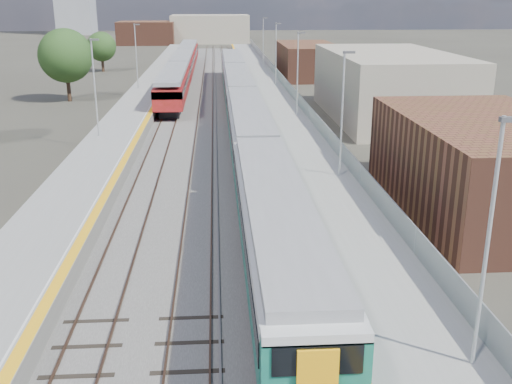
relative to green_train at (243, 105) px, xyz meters
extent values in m
plane|color=#47443A|center=(-1.50, 9.52, -2.27)|extent=(320.00, 320.00, 0.00)
cube|color=#565451|center=(-3.75, 12.02, -2.24)|extent=(10.50, 155.00, 0.06)
cube|color=#4C3323|center=(-0.72, 14.52, -2.16)|extent=(0.07, 160.00, 0.14)
cube|color=#4C3323|center=(0.72, 14.52, -2.16)|extent=(0.07, 160.00, 0.14)
cube|color=#4C3323|center=(-4.22, 14.52, -2.16)|extent=(0.07, 160.00, 0.14)
cube|color=#4C3323|center=(-2.78, 14.52, -2.16)|extent=(0.07, 160.00, 0.14)
cube|color=#4C3323|center=(-7.72, 14.52, -2.16)|extent=(0.07, 160.00, 0.14)
cube|color=#4C3323|center=(-6.28, 14.52, -2.16)|extent=(0.07, 160.00, 0.14)
cube|color=gray|center=(-1.05, 14.52, -2.17)|extent=(0.08, 160.00, 0.10)
cube|color=gray|center=(-2.45, 14.52, -2.17)|extent=(0.08, 160.00, 0.10)
cube|color=slate|center=(3.75, 12.02, -1.77)|extent=(4.70, 155.00, 1.00)
cube|color=gray|center=(3.75, 12.02, -1.26)|extent=(4.70, 155.00, 0.03)
cube|color=#F9AE16|center=(1.65, 12.02, -1.24)|extent=(0.40, 155.00, 0.01)
cube|color=gray|center=(5.95, 12.02, -0.67)|extent=(0.06, 155.00, 1.20)
cylinder|color=#9EA0A3|center=(5.10, -38.48, 2.50)|extent=(0.12, 0.12, 7.50)
cylinder|color=#9EA0A3|center=(5.10, -18.48, 2.50)|extent=(0.12, 0.12, 7.50)
cube|color=#4C4C4F|center=(5.35, -18.48, 6.15)|extent=(0.70, 0.18, 0.14)
cylinder|color=#9EA0A3|center=(5.10, 1.52, 2.50)|extent=(0.12, 0.12, 7.50)
cube|color=#4C4C4F|center=(5.35, 1.52, 6.15)|extent=(0.70, 0.18, 0.14)
cylinder|color=#9EA0A3|center=(5.10, 21.52, 2.50)|extent=(0.12, 0.12, 7.50)
cube|color=#4C4C4F|center=(5.35, 21.52, 6.15)|extent=(0.70, 0.18, 0.14)
cylinder|color=#9EA0A3|center=(5.10, 41.52, 2.50)|extent=(0.12, 0.12, 7.50)
cube|color=#4C4C4F|center=(5.35, 41.52, 6.15)|extent=(0.70, 0.18, 0.14)
cube|color=slate|center=(-10.55, 12.02, -1.77)|extent=(4.30, 155.00, 1.00)
cube|color=gray|center=(-10.55, 12.02, -1.26)|extent=(4.30, 155.00, 0.03)
cube|color=#F9AE16|center=(-8.65, 12.02, -1.24)|extent=(0.45, 155.00, 0.01)
cube|color=silver|center=(-9.00, 12.02, -1.24)|extent=(0.08, 155.00, 0.01)
cylinder|color=#9EA0A3|center=(-11.70, -6.48, 2.50)|extent=(0.12, 0.12, 7.50)
cube|color=#4C4C4F|center=(-11.45, -6.48, 6.15)|extent=(0.70, 0.18, 0.14)
cylinder|color=#9EA0A3|center=(-11.70, 19.52, 2.50)|extent=(0.12, 0.12, 7.50)
cube|color=#4C4C4F|center=(-11.45, 19.52, 6.15)|extent=(0.70, 0.18, 0.14)
cube|color=brown|center=(12.50, -22.48, 0.33)|extent=(9.00, 16.00, 5.20)
cube|color=#A49383|center=(14.50, 4.52, 0.93)|extent=(11.00, 22.00, 6.40)
cube|color=brown|center=(11.50, 37.52, 0.13)|extent=(8.00, 18.00, 4.80)
cube|color=#A49383|center=(-3.50, 109.52, 1.23)|extent=(20.00, 14.00, 7.00)
cube|color=brown|center=(-19.50, 104.52, 0.53)|extent=(14.00, 12.00, 5.60)
cube|color=black|center=(0.00, -30.21, -1.37)|extent=(2.76, 19.79, 0.47)
cube|color=#115A51|center=(0.00, -30.21, -0.56)|extent=(2.86, 19.79, 1.16)
cube|color=black|center=(0.00, -30.21, 0.35)|extent=(2.92, 19.79, 0.79)
cube|color=silver|center=(0.00, -30.21, 0.98)|extent=(2.86, 19.79, 0.49)
cube|color=gray|center=(0.00, -30.21, 1.41)|extent=(2.54, 19.79, 0.41)
cube|color=black|center=(0.00, -9.92, -1.37)|extent=(2.76, 19.79, 0.47)
cube|color=#115A51|center=(0.00, -9.92, -0.56)|extent=(2.86, 19.79, 1.16)
cube|color=black|center=(0.00, -9.92, 0.35)|extent=(2.92, 19.79, 0.79)
cube|color=silver|center=(0.00, -9.92, 0.98)|extent=(2.86, 19.79, 0.49)
cube|color=gray|center=(0.00, -9.92, 1.41)|extent=(2.54, 19.79, 0.41)
cube|color=black|center=(0.00, 10.36, -1.37)|extent=(2.76, 19.79, 0.47)
cube|color=#115A51|center=(0.00, 10.36, -0.56)|extent=(2.86, 19.79, 1.16)
cube|color=black|center=(0.00, 10.36, 0.35)|extent=(2.92, 19.79, 0.79)
cube|color=silver|center=(0.00, 10.36, 0.98)|extent=(2.86, 19.79, 0.49)
cube|color=gray|center=(0.00, 10.36, 1.41)|extent=(2.54, 19.79, 0.41)
cube|color=black|center=(0.00, 30.65, -1.37)|extent=(2.76, 19.79, 0.47)
cube|color=#115A51|center=(0.00, 30.65, -0.56)|extent=(2.86, 19.79, 1.16)
cube|color=black|center=(0.00, 30.65, 0.35)|extent=(2.92, 19.79, 0.79)
cube|color=silver|center=(0.00, 30.65, 0.98)|extent=(2.86, 19.79, 0.49)
cube|color=gray|center=(0.00, 30.65, 1.41)|extent=(2.54, 19.79, 0.41)
cube|color=#115A51|center=(0.00, -40.35, -0.08)|extent=(2.84, 0.61, 2.13)
cube|color=black|center=(0.00, -40.67, 0.52)|extent=(2.33, 0.06, 0.81)
cube|color=black|center=(-7.00, 12.92, -1.78)|extent=(1.96, 16.63, 0.68)
cube|color=maroon|center=(-7.00, 12.92, -0.15)|extent=(2.88, 19.57, 2.06)
cube|color=black|center=(-7.00, 12.92, 0.36)|extent=(2.95, 19.57, 0.72)
cube|color=gray|center=(-7.00, 12.92, 1.39)|extent=(2.57, 19.57, 0.41)
cube|color=black|center=(-7.00, 32.99, -1.78)|extent=(1.96, 16.63, 0.68)
cube|color=maroon|center=(-7.00, 32.99, -0.15)|extent=(2.88, 19.57, 2.06)
cube|color=black|center=(-7.00, 32.99, 0.36)|extent=(2.95, 19.57, 0.72)
cube|color=gray|center=(-7.00, 32.99, 1.39)|extent=(2.57, 19.57, 0.41)
cube|color=black|center=(-7.00, 53.05, -1.78)|extent=(1.96, 16.63, 0.68)
cube|color=maroon|center=(-7.00, 53.05, -0.15)|extent=(2.88, 19.57, 2.06)
cube|color=black|center=(-7.00, 53.05, 0.36)|extent=(2.95, 19.57, 0.72)
cube|color=gray|center=(-7.00, 53.05, 1.39)|extent=(2.57, 19.57, 0.41)
cylinder|color=#382619|center=(-19.24, 16.69, -0.83)|extent=(0.44, 0.44, 2.86)
sphere|color=#234018|center=(-19.24, 16.69, 2.90)|extent=(6.04, 6.04, 6.04)
cylinder|color=#382619|center=(-20.42, 45.55, -1.17)|extent=(0.44, 0.44, 2.19)
sphere|color=#234018|center=(-20.42, 45.55, 1.69)|extent=(4.62, 4.62, 4.62)
cylinder|color=#382619|center=(20.34, 21.67, -1.22)|extent=(0.44, 0.44, 2.09)
sphere|color=#234018|center=(20.34, 21.67, 1.51)|extent=(4.42, 4.42, 4.42)
camera|label=1|loc=(-2.41, -53.47, 9.21)|focal=42.00mm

